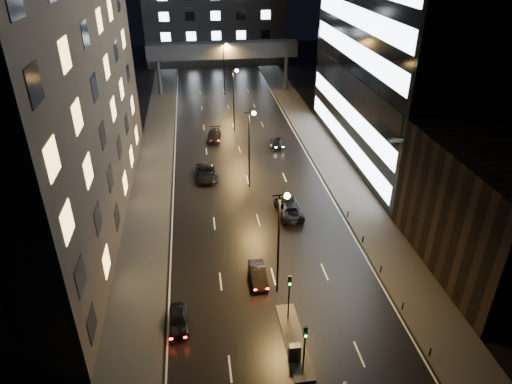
{
  "coord_description": "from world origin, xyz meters",
  "views": [
    {
      "loc": [
        -6.29,
        -23.25,
        28.08
      ],
      "look_at": [
        -0.34,
        19.43,
        4.0
      ],
      "focal_mm": 32.0,
      "sensor_mm": 36.0,
      "label": 1
    }
  ],
  "objects_px": {
    "car_away_a": "(179,320)",
    "car_away_c": "(207,173)",
    "car_away_b": "(258,275)",
    "car_toward_b": "(277,142)",
    "utility_cabinet": "(294,352)",
    "car_toward_a": "(288,208)",
    "car_away_d": "(214,136)"
  },
  "relations": [
    {
      "from": "utility_cabinet",
      "to": "car_toward_b",
      "type": "bearing_deg",
      "value": 83.2
    },
    {
      "from": "car_away_b",
      "to": "car_away_d",
      "type": "bearing_deg",
      "value": 93.19
    },
    {
      "from": "car_away_a",
      "to": "utility_cabinet",
      "type": "distance_m",
      "value": 9.92
    },
    {
      "from": "car_away_a",
      "to": "car_toward_a",
      "type": "distance_m",
      "value": 20.21
    },
    {
      "from": "car_away_d",
      "to": "car_away_c",
      "type": "bearing_deg",
      "value": -90.4
    },
    {
      "from": "car_away_b",
      "to": "car_toward_b",
      "type": "distance_m",
      "value": 31.68
    },
    {
      "from": "car_toward_a",
      "to": "car_toward_b",
      "type": "distance_m",
      "value": 19.73
    },
    {
      "from": "car_away_a",
      "to": "utility_cabinet",
      "type": "bearing_deg",
      "value": -32.53
    },
    {
      "from": "car_away_d",
      "to": "car_toward_a",
      "type": "height_order",
      "value": "car_toward_a"
    },
    {
      "from": "car_away_c",
      "to": "car_away_d",
      "type": "height_order",
      "value": "car_away_c"
    },
    {
      "from": "car_away_b",
      "to": "utility_cabinet",
      "type": "distance_m",
      "value": 9.58
    },
    {
      "from": "car_away_b",
      "to": "car_toward_a",
      "type": "bearing_deg",
      "value": 65.06
    },
    {
      "from": "car_away_a",
      "to": "car_away_c",
      "type": "bearing_deg",
      "value": 78.65
    },
    {
      "from": "car_toward_a",
      "to": "car_toward_b",
      "type": "bearing_deg",
      "value": -98.23
    },
    {
      "from": "car_away_b",
      "to": "car_away_d",
      "type": "height_order",
      "value": "car_away_d"
    },
    {
      "from": "car_away_b",
      "to": "car_toward_a",
      "type": "xyz_separation_m",
      "value": [
        5.16,
        11.21,
        0.13
      ]
    },
    {
      "from": "car_away_a",
      "to": "car_away_c",
      "type": "relative_size",
      "value": 0.68
    },
    {
      "from": "car_away_c",
      "to": "car_toward_b",
      "type": "xyz_separation_m",
      "value": [
        11.18,
        9.26,
        -0.12
      ]
    },
    {
      "from": "car_away_a",
      "to": "car_toward_a",
      "type": "relative_size",
      "value": 0.65
    },
    {
      "from": "car_away_b",
      "to": "car_away_c",
      "type": "distance_m",
      "value": 21.89
    },
    {
      "from": "car_away_a",
      "to": "utility_cabinet",
      "type": "xyz_separation_m",
      "value": [
        8.7,
        -4.76,
        0.19
      ]
    },
    {
      "from": "car_away_a",
      "to": "car_away_b",
      "type": "relative_size",
      "value": 0.91
    },
    {
      "from": "car_away_a",
      "to": "car_away_d",
      "type": "distance_m",
      "value": 39.65
    },
    {
      "from": "car_away_c",
      "to": "car_toward_b",
      "type": "height_order",
      "value": "car_away_c"
    },
    {
      "from": "car_away_b",
      "to": "car_away_c",
      "type": "bearing_deg",
      "value": 99.82
    },
    {
      "from": "utility_cabinet",
      "to": "car_away_b",
      "type": "bearing_deg",
      "value": 100.02
    },
    {
      "from": "car_away_c",
      "to": "car_away_d",
      "type": "xyz_separation_m",
      "value": [
        1.75,
        13.04,
        -0.03
      ]
    },
    {
      "from": "car_away_d",
      "to": "car_toward_b",
      "type": "height_order",
      "value": "car_away_d"
    },
    {
      "from": "car_away_b",
      "to": "car_away_c",
      "type": "relative_size",
      "value": 0.75
    },
    {
      "from": "car_away_d",
      "to": "car_toward_a",
      "type": "xyz_separation_m",
      "value": [
        7.23,
        -23.39,
        0.07
      ]
    },
    {
      "from": "car_away_a",
      "to": "car_away_c",
      "type": "height_order",
      "value": "car_away_c"
    },
    {
      "from": "car_toward_b",
      "to": "car_toward_a",
      "type": "bearing_deg",
      "value": 91.52
    }
  ]
}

